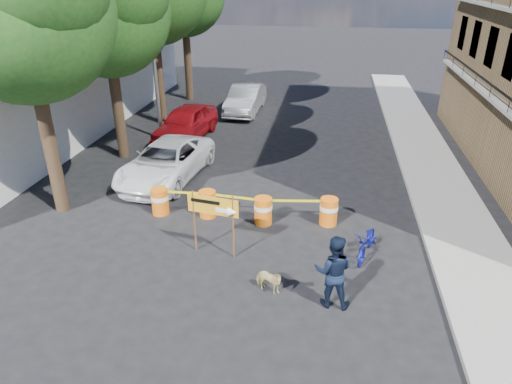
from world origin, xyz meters
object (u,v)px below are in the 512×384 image
(barrel_mid_left, at_px, (208,203))
(bicycle, at_px, (369,230))
(barrel_mid_right, at_px, (263,210))
(suv_white, at_px, (166,162))
(sedan_silver, at_px, (246,99))
(detour_sign, at_px, (220,211))
(dog, at_px, (269,281))
(sedan_red, at_px, (186,123))
(pedestrian, at_px, (333,271))
(barrel_far_left, at_px, (160,201))
(barrel_far_right, at_px, (329,211))

(barrel_mid_left, xyz_separation_m, bicycle, (5.04, -1.56, 0.39))
(barrel_mid_right, distance_m, suv_white, 5.10)
(barrel_mid_right, relative_size, suv_white, 0.18)
(barrel_mid_left, height_order, bicycle, bicycle)
(suv_white, height_order, sedan_silver, sedan_silver)
(barrel_mid_right, bearing_deg, sedan_silver, 102.93)
(detour_sign, relative_size, sedan_silver, 0.41)
(dog, relative_size, sedan_red, 0.17)
(suv_white, bearing_deg, barrel_mid_left, -41.96)
(pedestrian, bearing_deg, sedan_silver, -69.94)
(dog, xyz_separation_m, sedan_silver, (-3.52, 15.96, 0.43))
(pedestrian, distance_m, sedan_red, 13.26)
(sedan_red, distance_m, sedan_silver, 5.33)
(detour_sign, bearing_deg, bicycle, 17.06)
(barrel_far_left, height_order, detour_sign, detour_sign)
(suv_white, bearing_deg, bicycle, -23.06)
(sedan_red, bearing_deg, suv_white, -74.31)
(barrel_mid_right, xyz_separation_m, bicycle, (3.17, -1.37, 0.39))
(barrel_mid_right, bearing_deg, bicycle, -23.44)
(dog, relative_size, suv_white, 0.15)
(pedestrian, bearing_deg, sedan_red, -55.13)
(pedestrian, xyz_separation_m, bicycle, (0.96, 2.26, -0.09))
(suv_white, bearing_deg, barrel_far_right, -15.47)
(barrel_far_left, bearing_deg, detour_sign, -39.27)
(pedestrian, relative_size, suv_white, 0.37)
(barrel_mid_right, relative_size, pedestrian, 0.47)
(barrel_far_right, relative_size, detour_sign, 0.47)
(suv_white, relative_size, sedan_red, 1.11)
(sedan_red, height_order, sedan_silver, sedan_red)
(barrel_far_left, xyz_separation_m, bicycle, (6.65, -1.49, 0.39))
(detour_sign, relative_size, bicycle, 1.12)
(barrel_mid_right, distance_m, detour_sign, 2.38)
(barrel_mid_left, relative_size, bicycle, 0.53)
(suv_white, distance_m, sedan_red, 4.78)
(pedestrian, distance_m, sedan_silver, 16.94)
(sedan_silver, bearing_deg, barrel_far_right, -66.00)
(barrel_far_right, xyz_separation_m, detour_sign, (-2.98, -2.27, 0.94))
(barrel_far_left, relative_size, barrel_mid_left, 1.00)
(barrel_mid_left, xyz_separation_m, barrel_far_right, (3.94, 0.10, 0.00))
(barrel_far_right, relative_size, suv_white, 0.18)
(bicycle, height_order, sedan_red, bicycle)
(suv_white, distance_m, sedan_silver, 9.77)
(barrel_mid_left, distance_m, dog, 4.41)
(bicycle, bearing_deg, barrel_mid_right, 173.74)
(barrel_mid_right, relative_size, detour_sign, 0.47)
(bicycle, distance_m, dog, 3.30)
(bicycle, xyz_separation_m, sedan_silver, (-6.04, 13.90, -0.09))
(barrel_mid_left, height_order, suv_white, suv_white)
(barrel_mid_left, bearing_deg, barrel_far_right, 1.51)
(pedestrian, distance_m, dog, 1.69)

